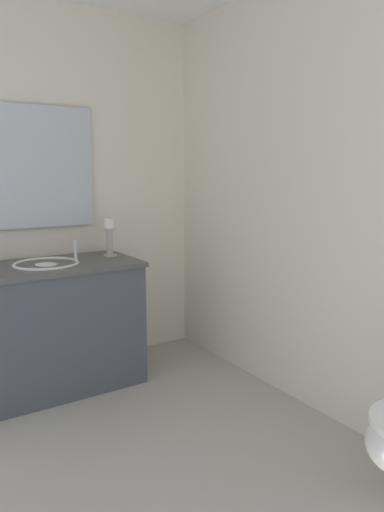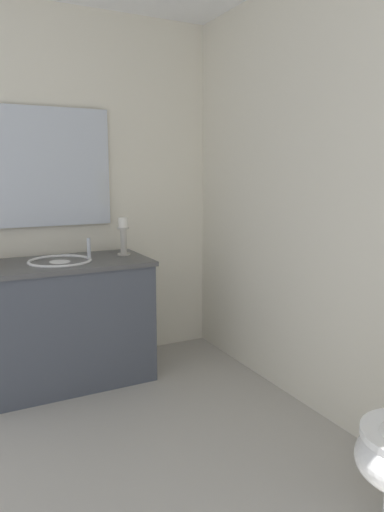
{
  "view_description": "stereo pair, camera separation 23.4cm",
  "coord_description": "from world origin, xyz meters",
  "px_view_note": "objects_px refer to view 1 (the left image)",
  "views": [
    {
      "loc": [
        1.73,
        -0.87,
        1.37
      ],
      "look_at": [
        -0.21,
        0.39,
        0.96
      ],
      "focal_mm": 33.04,
      "sensor_mm": 36.0,
      "label": 1
    },
    {
      "loc": [
        1.85,
        -0.66,
        1.37
      ],
      "look_at": [
        -0.21,
        0.39,
        0.96
      ],
      "focal_mm": 33.04,
      "sensor_mm": 36.0,
      "label": 2
    }
  ],
  "objects_px": {
    "mirror": "(29,167)",
    "candle_holder_tall": "(110,236)",
    "vanity_cabinet": "(50,327)",
    "sink_basin": "(47,270)"
  },
  "relations": [
    {
      "from": "vanity_cabinet",
      "to": "sink_basin",
      "type": "height_order",
      "value": "sink_basin"
    },
    {
      "from": "mirror",
      "to": "candle_holder_tall",
      "type": "bearing_deg",
      "value": 62.29
    },
    {
      "from": "sink_basin",
      "to": "candle_holder_tall",
      "type": "height_order",
      "value": "candle_holder_tall"
    },
    {
      "from": "mirror",
      "to": "candle_holder_tall",
      "type": "distance_m",
      "value": 0.68
    },
    {
      "from": "sink_basin",
      "to": "vanity_cabinet",
      "type": "bearing_deg",
      "value": -90.0
    },
    {
      "from": "vanity_cabinet",
      "to": "sink_basin",
      "type": "bearing_deg",
      "value": 90.0
    },
    {
      "from": "sink_basin",
      "to": "candle_holder_tall",
      "type": "relative_size",
      "value": 1.55
    },
    {
      "from": "vanity_cabinet",
      "to": "mirror",
      "type": "distance_m",
      "value": 1.03
    },
    {
      "from": "sink_basin",
      "to": "mirror",
      "type": "bearing_deg",
      "value": -179.8
    },
    {
      "from": "vanity_cabinet",
      "to": "sink_basin",
      "type": "relative_size",
      "value": 2.81
    }
  ]
}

